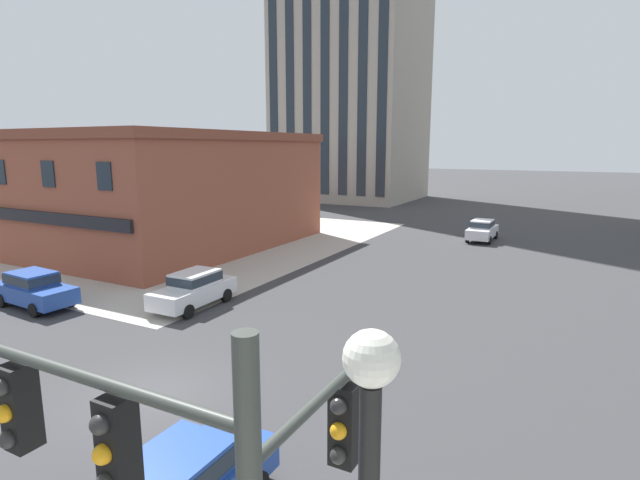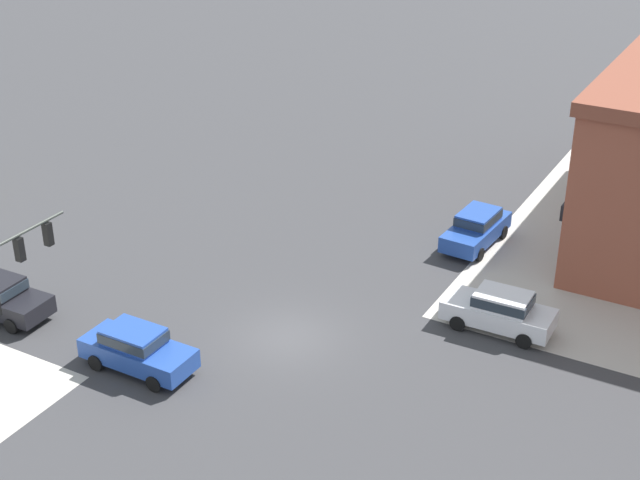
{
  "view_description": "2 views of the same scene",
  "coord_description": "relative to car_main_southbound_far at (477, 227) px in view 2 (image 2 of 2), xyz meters",
  "views": [
    {
      "loc": [
        11.05,
        -10.07,
        7.41
      ],
      "look_at": [
        2.27,
        6.55,
        3.89
      ],
      "focal_mm": 27.98,
      "sensor_mm": 36.0,
      "label": 1
    },
    {
      "loc": [
        26.61,
        16.47,
        20.11
      ],
      "look_at": [
        -1.08,
        0.83,
        4.04
      ],
      "focal_mm": 52.38,
      "sensor_mm": 36.0,
      "label": 2
    }
  ],
  "objects": [
    {
      "name": "ground_plane",
      "position": [
        11.26,
        -3.53,
        -0.92
      ],
      "size": [
        320.0,
        320.0,
        0.0
      ],
      "primitive_type": "plane",
      "color": "#38383A"
    },
    {
      "name": "car_main_southbound_far",
      "position": [
        0.0,
        0.0,
        0.0
      ],
      "size": [
        4.5,
        2.09,
        1.68
      ],
      "color": "#23479E",
      "rests_on": "ground"
    },
    {
      "name": "car_cross_eastbound",
      "position": [
        15.89,
        -7.3,
        0.0
      ],
      "size": [
        1.91,
        4.41,
        1.68
      ],
      "color": "#23479E",
      "rests_on": "ground"
    },
    {
      "name": "car_cross_westbound",
      "position": [
        6.62,
        3.51,
        0.0
      ],
      "size": [
        1.96,
        4.43,
        1.68
      ],
      "color": "silver",
      "rests_on": "ground"
    }
  ]
}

